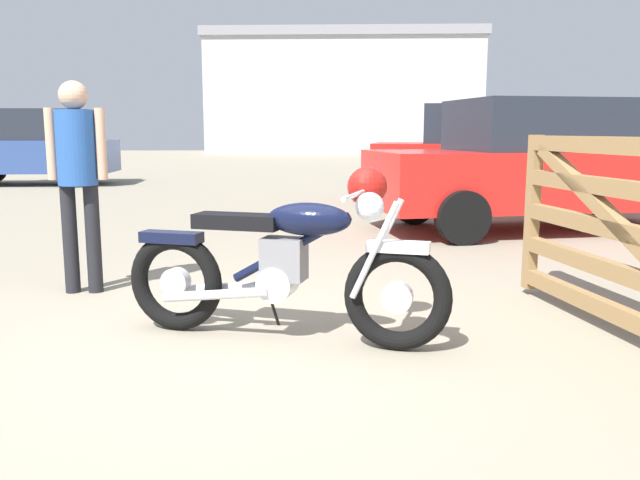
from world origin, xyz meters
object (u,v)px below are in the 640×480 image
object	(u,v)px
vintage_motorcycle	(291,261)
bystander	(77,165)
pale_sedan_back	(33,146)
blue_hatchback_right	(513,150)
red_hatchback_near	(536,166)

from	to	relation	value
vintage_motorcycle	bystander	distance (m)	2.16
pale_sedan_back	blue_hatchback_right	bearing A→B (deg)	154.71
bystander	blue_hatchback_right	bearing A→B (deg)	-41.68
red_hatchback_near	blue_hatchback_right	bearing A→B (deg)	-112.11
vintage_motorcycle	red_hatchback_near	size ratio (longest dim) A/B	0.46
bystander	red_hatchback_near	size ratio (longest dim) A/B	0.37
blue_hatchback_right	pale_sedan_back	size ratio (longest dim) A/B	1.24
bystander	pale_sedan_back	xyz separation A→B (m)	(-4.72, 10.74, -0.10)
bystander	blue_hatchback_right	distance (m)	8.55
red_hatchback_near	vintage_motorcycle	bearing A→B (deg)	45.96
vintage_motorcycle	blue_hatchback_right	world-z (taller)	blue_hatchback_right
red_hatchback_near	bystander	bearing A→B (deg)	24.59
bystander	blue_hatchback_right	world-z (taller)	blue_hatchback_right
bystander	red_hatchback_near	xyz separation A→B (m)	(4.74, 3.24, -0.18)
vintage_motorcycle	red_hatchback_near	xyz separation A→B (m)	(3.06, 4.48, 0.34)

